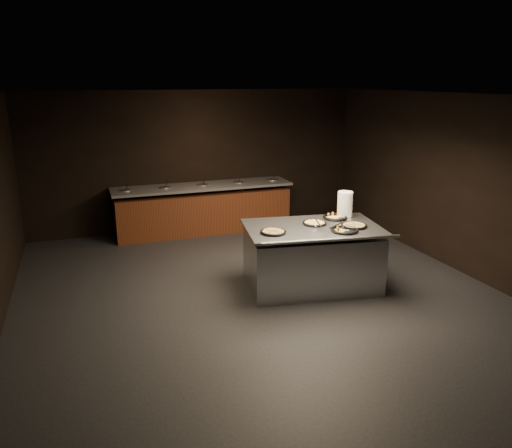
% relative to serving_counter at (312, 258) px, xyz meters
% --- Properties ---
extents(room, '(7.02, 8.02, 2.92)m').
position_rel_serving_counter_xyz_m(room, '(-0.87, -0.20, 0.99)').
color(room, black).
rests_on(room, ground).
extents(salad_bar, '(3.70, 0.83, 1.18)m').
position_rel_serving_counter_xyz_m(salad_bar, '(-0.87, 3.36, -0.03)').
color(salad_bar, '#5F2E16').
rests_on(salad_bar, ground).
extents(serving_counter, '(2.19, 1.59, 0.97)m').
position_rel_serving_counter_xyz_m(serving_counter, '(0.00, 0.00, 0.00)').
color(serving_counter, silver).
rests_on(serving_counter, ground).
extents(plate_stack, '(0.24, 0.24, 0.40)m').
position_rel_serving_counter_xyz_m(plate_stack, '(0.74, 0.35, 0.71)').
color(plate_stack, white).
rests_on(plate_stack, serving_counter).
extents(pan_veggie_whole, '(0.38, 0.38, 0.04)m').
position_rel_serving_counter_xyz_m(pan_veggie_whole, '(-0.69, -0.11, 0.53)').
color(pan_veggie_whole, black).
rests_on(pan_veggie_whole, serving_counter).
extents(pan_cheese_whole, '(0.37, 0.37, 0.04)m').
position_rel_serving_counter_xyz_m(pan_cheese_whole, '(0.08, 0.10, 0.53)').
color(pan_cheese_whole, black).
rests_on(pan_cheese_whole, serving_counter).
extents(pan_cheese_slices_a, '(0.39, 0.39, 0.04)m').
position_rel_serving_counter_xyz_m(pan_cheese_slices_a, '(0.53, 0.28, 0.53)').
color(pan_cheese_slices_a, black).
rests_on(pan_cheese_slices_a, serving_counter).
extents(pan_cheese_slices_b, '(0.40, 0.40, 0.04)m').
position_rel_serving_counter_xyz_m(pan_cheese_slices_b, '(0.33, -0.38, 0.53)').
color(pan_cheese_slices_b, black).
rests_on(pan_cheese_slices_b, serving_counter).
extents(pan_veggie_slices, '(0.39, 0.39, 0.04)m').
position_rel_serving_counter_xyz_m(pan_veggie_slices, '(0.58, -0.22, 0.53)').
color(pan_veggie_slices, black).
rests_on(pan_veggie_slices, serving_counter).
extents(server_left, '(0.11, 0.34, 0.16)m').
position_rel_serving_counter_xyz_m(server_left, '(0.01, -0.08, 0.59)').
color(server_left, silver).
rests_on(server_left, serving_counter).
extents(server_right, '(0.28, 0.17, 0.15)m').
position_rel_serving_counter_xyz_m(server_right, '(0.24, -0.36, 0.58)').
color(server_right, silver).
rests_on(server_right, serving_counter).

